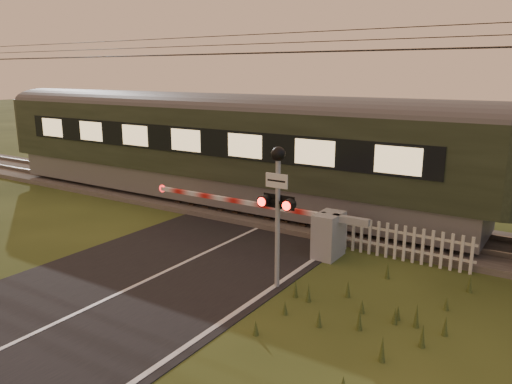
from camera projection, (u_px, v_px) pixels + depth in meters
The scene contains 7 objects.
ground at pixel (149, 280), 12.03m from camera, with size 160.00×160.00×0.00m, color #2F3C17.
road at pixel (142, 283), 11.83m from camera, with size 6.00×140.00×0.03m.
track_bed at pixel (283, 215), 17.31m from camera, with size 140.00×3.40×0.39m.
overhead_wires at pixel (286, 45), 15.99m from camera, with size 120.00×0.62×0.62m.
boom_gate at pixel (318, 231), 13.56m from camera, with size 7.27×0.95×1.26m.
crossing_signal at pixel (278, 193), 11.11m from camera, with size 0.84×0.35×3.30m.
picket_fence at pixel (395, 242), 13.27m from camera, with size 4.05×0.08×0.97m.
Camera 1 is at (8.27, -7.98, 4.89)m, focal length 35.00 mm.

